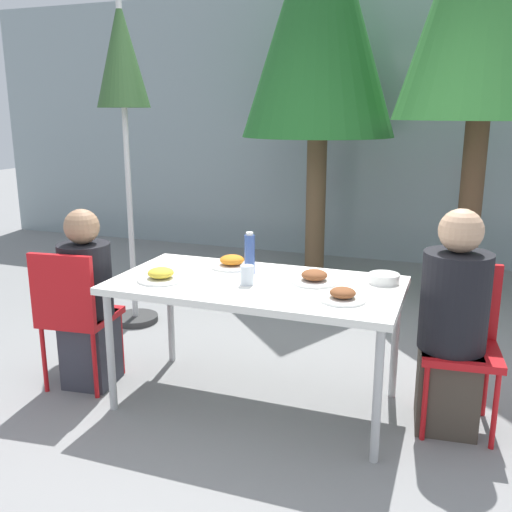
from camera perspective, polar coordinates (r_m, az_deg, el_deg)
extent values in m
plane|color=gray|center=(3.49, 0.00, -14.40)|extent=(24.00, 24.00, 0.00)
cube|color=#89999E|center=(6.72, 11.30, 12.48)|extent=(10.00, 0.20, 3.00)
cube|color=white|center=(3.20, 0.00, -2.95)|extent=(1.61, 0.83, 0.04)
cylinder|color=#B7B7B7|center=(3.36, -14.36, -9.32)|extent=(0.04, 0.04, 0.70)
cylinder|color=#B7B7B7|center=(2.86, 12.04, -13.54)|extent=(0.04, 0.04, 0.70)
cylinder|color=#B7B7B7|center=(3.92, -8.54, -5.58)|extent=(0.04, 0.04, 0.70)
cylinder|color=#B7B7B7|center=(3.50, 13.74, -8.32)|extent=(0.04, 0.04, 0.70)
cube|color=red|center=(3.70, -17.07, -5.82)|extent=(0.44, 0.44, 0.04)
cube|color=red|center=(3.49, -18.85, -3.22)|extent=(0.40, 0.08, 0.42)
cylinder|color=red|center=(4.00, -17.72, -7.87)|extent=(0.03, 0.03, 0.42)
cylinder|color=red|center=(3.85, -13.33, -8.50)|extent=(0.03, 0.03, 0.42)
cylinder|color=red|center=(3.74, -20.42, -9.68)|extent=(0.03, 0.03, 0.42)
cylinder|color=red|center=(3.57, -15.80, -10.47)|extent=(0.03, 0.03, 0.42)
cube|color=#383842|center=(3.76, -16.17, -8.92)|extent=(0.31, 0.31, 0.46)
cylinder|color=black|center=(3.61, -16.66, -2.27)|extent=(0.32, 0.32, 0.45)
sphere|color=#9E7556|center=(3.53, -17.04, 2.84)|extent=(0.21, 0.21, 0.21)
cube|color=red|center=(3.23, 19.74, -9.02)|extent=(0.44, 0.44, 0.04)
cube|color=red|center=(3.32, 19.80, -4.15)|extent=(0.40, 0.08, 0.42)
cylinder|color=red|center=(3.20, 22.78, -14.12)|extent=(0.03, 0.03, 0.42)
cylinder|color=red|center=(3.16, 16.51, -13.91)|extent=(0.03, 0.03, 0.42)
cylinder|color=red|center=(3.50, 22.00, -11.53)|extent=(0.03, 0.03, 0.42)
cylinder|color=red|center=(3.47, 16.33, -11.30)|extent=(0.03, 0.03, 0.42)
cube|color=#473D33|center=(3.31, 18.56, -12.33)|extent=(0.34, 0.34, 0.46)
cylinder|color=black|center=(3.13, 19.26, -4.27)|extent=(0.35, 0.35, 0.52)
sphere|color=tan|center=(3.04, 19.82, 2.39)|extent=(0.22, 0.22, 0.22)
cylinder|color=#333333|center=(4.80, -11.92, -6.13)|extent=(0.36, 0.36, 0.05)
cylinder|color=#BCBCBC|center=(4.54, -12.71, 8.40)|extent=(0.04, 0.04, 2.48)
cone|color=#2D5128|center=(4.53, -13.32, 19.15)|extent=(0.40, 0.40, 0.77)
cylinder|color=white|center=(3.20, 5.84, -2.52)|extent=(0.26, 0.26, 0.01)
ellipsoid|color=brown|center=(3.19, 5.86, -1.90)|extent=(0.15, 0.15, 0.06)
cylinder|color=white|center=(2.92, 8.65, -4.27)|extent=(0.24, 0.24, 0.01)
ellipsoid|color=brown|center=(2.91, 8.67, -3.65)|extent=(0.13, 0.13, 0.05)
cylinder|color=white|center=(3.51, -2.41, -0.97)|extent=(0.27, 0.27, 0.01)
ellipsoid|color=orange|center=(3.50, -2.41, -0.39)|extent=(0.15, 0.15, 0.06)
cylinder|color=white|center=(3.27, -9.48, -2.29)|extent=(0.27, 0.27, 0.01)
ellipsoid|color=gold|center=(3.26, -9.51, -1.67)|extent=(0.15, 0.15, 0.06)
cylinder|color=#334C8E|center=(3.33, -0.64, 0.15)|extent=(0.06, 0.06, 0.23)
cylinder|color=white|center=(3.30, -0.65, 2.25)|extent=(0.04, 0.04, 0.02)
cylinder|color=silver|center=(3.14, -0.90, -1.92)|extent=(0.08, 0.08, 0.11)
cylinder|color=white|center=(3.25, 12.69, -2.19)|extent=(0.17, 0.17, 0.05)
cylinder|color=brown|center=(5.41, 20.57, 4.07)|extent=(0.20, 0.20, 1.60)
cylinder|color=brown|center=(5.89, 5.98, 4.81)|extent=(0.20, 0.20, 1.43)
cone|color=#236628|center=(5.89, 6.49, 23.29)|extent=(1.50, 1.50, 2.36)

